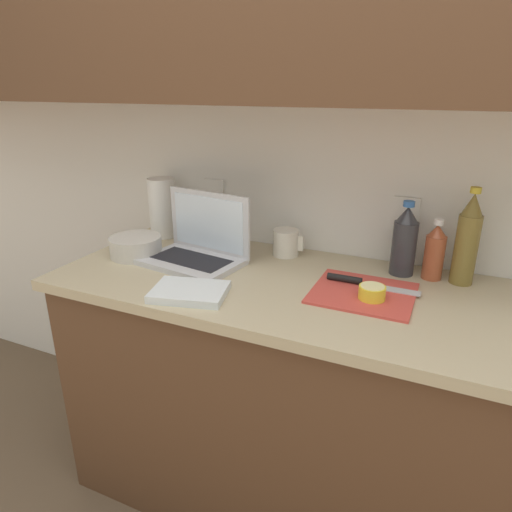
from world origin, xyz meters
The scene contains 14 objects.
ground_plane centered at (0.00, 0.00, 0.00)m, with size 12.00×12.00×0.00m, color brown.
wall_back centered at (0.00, 0.26, 1.56)m, with size 5.20×0.38×2.60m.
counter_unit centered at (0.02, 0.00, 0.45)m, with size 1.97×0.66×0.88m.
laptop centered at (-0.58, 0.05, 0.94)m, with size 0.38×0.28×0.24m.
cutting_board centered at (0.02, 0.01, 0.89)m, with size 0.30×0.27×0.01m, color #D1473D.
knife centered at (-0.01, 0.06, 0.90)m, with size 0.29×0.04×0.02m.
lemon_half_cut centered at (0.06, -0.02, 0.91)m, with size 0.08×0.08×0.04m.
bottle_green_soda centered at (0.29, 0.23, 1.03)m, with size 0.07×0.07×0.31m.
bottle_oil_tall centered at (0.20, 0.23, 0.97)m, with size 0.06×0.06×0.20m.
bottle_water_clear centered at (0.11, 0.23, 1.00)m, with size 0.08×0.08×0.25m.
measuring_cup centered at (-0.31, 0.23, 0.93)m, with size 0.12×0.10×0.10m.
bowl_white centered at (-0.82, 0.00, 0.92)m, with size 0.19×0.19×0.07m.
paper_towel_roll centered at (-0.86, 0.24, 1.00)m, with size 0.11×0.11×0.24m.
dish_towel centered at (-0.45, -0.21, 0.89)m, with size 0.22×0.16×0.02m, color white.
Camera 1 is at (0.24, -1.27, 1.48)m, focal length 32.00 mm.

